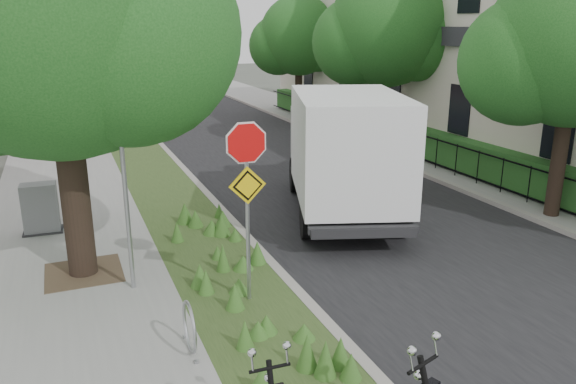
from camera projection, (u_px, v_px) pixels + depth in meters
name	position (u px, v px, depth m)	size (l,w,h in m)	color
ground	(337.00, 305.00, 9.73)	(120.00, 120.00, 0.00)	#4C5147
sidewalk_near	(62.00, 183.00, 17.04)	(3.50, 60.00, 0.12)	gray
verge	(154.00, 174.00, 18.04)	(2.00, 60.00, 0.12)	#31481F
kerb_near	(185.00, 171.00, 18.40)	(0.20, 60.00, 0.13)	#9E9991
road	(284.00, 163.00, 19.68)	(7.00, 60.00, 0.01)	black
kerb_far	(371.00, 153.00, 20.93)	(0.20, 60.00, 0.13)	#9E9991
footpath_far	(409.00, 149.00, 21.55)	(3.20, 60.00, 0.12)	gray
street_tree_main	(50.00, 16.00, 9.41)	(6.21, 5.54, 7.66)	black
bare_post	(124.00, 181.00, 9.56)	(0.08, 0.08, 4.00)	#A5A8AD
bike_hoop	(189.00, 327.00, 8.08)	(0.06, 0.78, 0.77)	#A5A8AD
sign_assembly	(247.00, 176.00, 9.07)	(0.94, 0.08, 3.22)	#A5A8AD
fence_far	(388.00, 136.00, 21.01)	(0.04, 24.00, 1.00)	black
hedge_far	(403.00, 134.00, 21.27)	(1.00, 24.00, 1.10)	#234E1C
terrace_houses	(488.00, 38.00, 21.57)	(7.40, 26.40, 8.20)	beige
far_tree_a	(571.00, 49.00, 12.87)	(4.60, 4.10, 6.22)	black
far_tree_b	(386.00, 33.00, 19.90)	(4.83, 4.31, 6.56)	black
far_tree_c	(297.00, 40.00, 27.11)	(4.37, 3.89, 5.93)	black
box_truck	(344.00, 148.00, 13.88)	(4.03, 6.32, 2.67)	#262628
utility_cabinet	(41.00, 209.00, 12.70)	(0.88, 0.61, 1.14)	#262628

